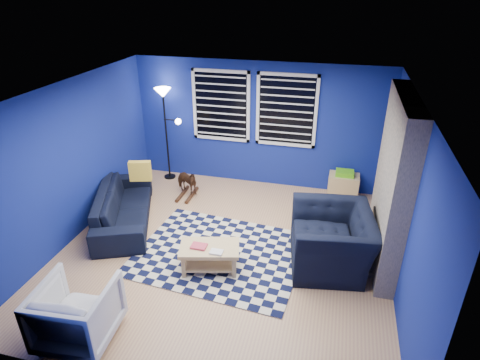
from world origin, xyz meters
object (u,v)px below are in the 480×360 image
Objects in this scene: coffee_table at (209,253)px; cabinet at (343,186)px; sofa at (124,206)px; armchair_bent at (77,312)px; rocking_horse at (186,181)px; tv at (391,137)px; floor_lamp at (165,106)px; armchair_big at (332,240)px.

coffee_table is 1.63× the size of cabinet.
cabinet is at bearing -85.82° from sofa.
sofa is 2.26× the size of coffee_table.
sofa is 2.51× the size of armchair_bent.
sofa reaches higher than rocking_horse.
armchair_bent is at bearing -131.75° from tv.
rocking_horse is (-0.05, 3.59, -0.07)m from armchair_bent.
tv is 0.52× the size of floor_lamp.
rocking_horse is at bearing -54.41° from sofa.
cabinet is at bearing 56.18° from coffee_table.
armchair_big is (3.55, -0.30, 0.11)m from sofa.
sofa is 3.59× the size of rocking_horse.
rocking_horse is (-3.66, -0.46, -1.08)m from tv.
cabinet is 3.85m from floor_lamp.
rocking_horse is 1.03× the size of cabinet.
coffee_table is (1.09, 1.56, -0.09)m from armchair_bent.
armchair_big is 0.67× the size of floor_lamp.
cabinet is 0.30× the size of floor_lamp.
tv is at bearing -58.22° from rocking_horse.
armchair_bent is (0.76, -2.44, 0.07)m from sofa.
sofa is 4.12m from cabinet.
sofa is (-4.37, -1.60, -1.09)m from tv.
rocking_horse is (0.71, 1.15, 0.01)m from sofa.
floor_lamp reaches higher than armchair_big.
rocking_horse is 2.33m from coffee_table.
floor_lamp is at bearing -24.71° from sofa.
armchair_big is at bearing 19.04° from coffee_table.
sofa reaches higher than coffee_table.
armchair_bent is at bearing -124.97° from coffee_table.
armchair_big is 2.16m from cabinet.
sofa is at bearing 172.77° from rocking_horse.
tv reaches higher than sofa.
floor_lamp reaches higher than coffee_table.
tv is 2.29m from armchair_big.
armchair_bent reaches higher than rocking_horse.
armchair_bent is at bearing -123.46° from cabinet.
armchair_big reaches higher than sofa.
armchair_big is at bearing -31.70° from floor_lamp.
floor_lamp is (0.07, 1.85, 1.28)m from sofa.
armchair_big is 4.25m from floor_lamp.
floor_lamp is at bearing -130.79° from armchair_big.
cabinet is (3.68, 1.85, -0.06)m from sofa.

